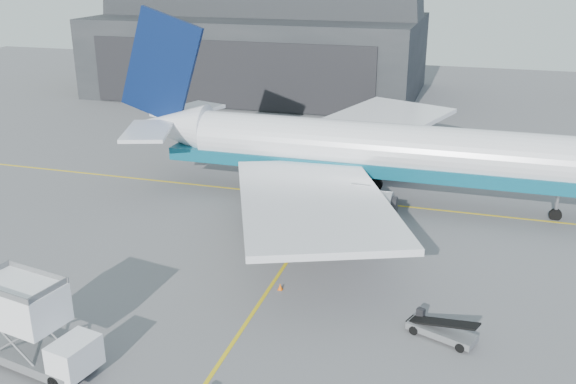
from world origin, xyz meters
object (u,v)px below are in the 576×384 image
(catering_truck, at_px, (32,326))
(pushback_tug, at_px, (275,223))
(airliner, at_px, (366,150))
(belt_loader_b, at_px, (441,330))

(catering_truck, relative_size, pushback_tug, 1.67)
(airliner, xyz_separation_m, pushback_tug, (-5.54, -9.09, -3.97))
(airliner, bearing_deg, pushback_tug, -121.37)
(airliner, distance_m, belt_loader_b, 22.86)
(catering_truck, xyz_separation_m, belt_loader_b, (20.72, 8.90, -1.92))
(pushback_tug, bearing_deg, catering_truck, -99.79)
(airliner, relative_size, pushback_tug, 10.90)
(airliner, height_order, belt_loader_b, airliner)
(airliner, xyz_separation_m, belt_loader_b, (8.31, -20.88, -4.18))
(airliner, xyz_separation_m, catering_truck, (-12.41, -29.78, -2.27))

